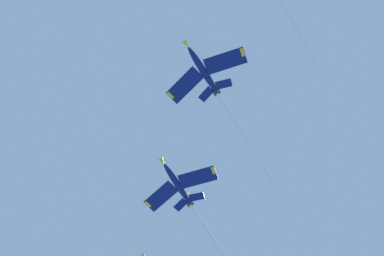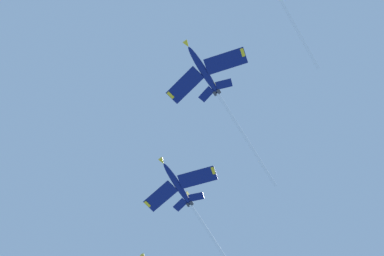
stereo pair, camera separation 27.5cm
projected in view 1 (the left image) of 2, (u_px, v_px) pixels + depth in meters
The scene contains 2 objects.
jet_second at pixel (215, 89), 111.98m from camera, with size 37.37×19.58×10.95m.
jet_third at pixel (192, 206), 121.98m from camera, with size 42.85×19.64×12.99m.
Camera 1 is at (-26.49, -2.53, 1.65)m, focal length 47.50 mm.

